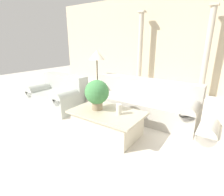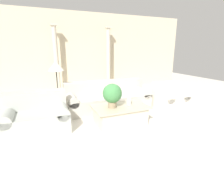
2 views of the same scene
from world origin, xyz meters
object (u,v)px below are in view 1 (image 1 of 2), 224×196
coffee_table (107,123)px  potted_plant (97,93)px  floor_lamp (97,57)px  sofa_long (142,102)px  loveseat (59,95)px

coffee_table → potted_plant: (-0.21, -0.01, 0.54)m
floor_lamp → coffee_table: bearing=-45.8°
sofa_long → coffee_table: sofa_long is taller
sofa_long → coffee_table: bearing=-96.4°
loveseat → potted_plant: potted_plant is taller
loveseat → floor_lamp: floor_lamp is taller
loveseat → potted_plant: (1.65, -0.45, 0.43)m
coffee_table → floor_lamp: size_ratio=0.90×
coffee_table → floor_lamp: (-1.28, 1.31, 1.03)m
sofa_long → coffee_table: 1.19m
floor_lamp → loveseat: bearing=-123.8°
coffee_table → potted_plant: size_ratio=2.34×
loveseat → coffee_table: loveseat is taller
sofa_long → coffee_table: size_ratio=1.90×
potted_plant → sofa_long: bearing=73.9°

